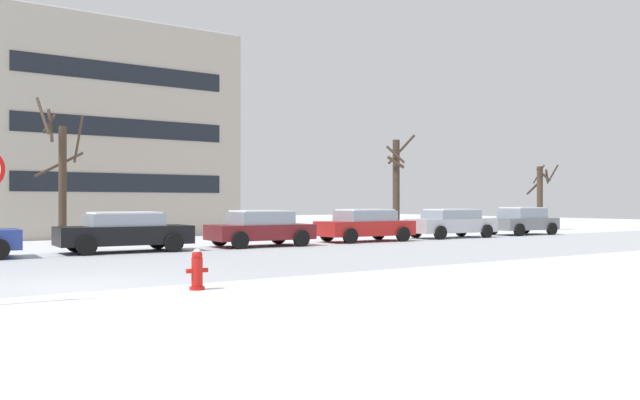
# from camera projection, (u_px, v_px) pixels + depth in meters

# --- Properties ---
(ground_plane) EXTENTS (120.00, 120.00, 0.00)m
(ground_plane) POSITION_uv_depth(u_px,v_px,m) (74.00, 286.00, 13.36)
(ground_plane) COLOR white
(road_surface) EXTENTS (80.00, 8.95, 0.00)m
(road_surface) POSITION_uv_depth(u_px,v_px,m) (39.00, 271.00, 16.24)
(road_surface) COLOR #B7BCC4
(road_surface) RESTS_ON ground
(fire_hydrant) EXTENTS (0.44, 0.30, 0.81)m
(fire_hydrant) POSITION_uv_depth(u_px,v_px,m) (197.00, 269.00, 12.81)
(fire_hydrant) COLOR red
(fire_hydrant) RESTS_ON ground
(parked_car_black) EXTENTS (4.51, 2.19, 1.38)m
(parked_car_black) POSITION_uv_depth(u_px,v_px,m) (125.00, 231.00, 22.46)
(parked_car_black) COLOR black
(parked_car_black) RESTS_ON ground
(parked_car_maroon) EXTENTS (4.07, 2.28, 1.40)m
(parked_car_maroon) POSITION_uv_depth(u_px,v_px,m) (260.00, 228.00, 25.40)
(parked_car_maroon) COLOR maroon
(parked_car_maroon) RESTS_ON ground
(parked_car_red) EXTENTS (4.34, 2.18, 1.42)m
(parked_car_red) POSITION_uv_depth(u_px,v_px,m) (365.00, 225.00, 28.51)
(parked_car_red) COLOR red
(parked_car_red) RESTS_ON ground
(parked_car_silver) EXTENTS (4.62, 2.14, 1.39)m
(parked_car_silver) POSITION_uv_depth(u_px,v_px,m) (451.00, 223.00, 31.50)
(parked_car_silver) COLOR silver
(parked_car_silver) RESTS_ON ground
(parked_car_gray) EXTENTS (3.88, 2.16, 1.46)m
(parked_car_gray) POSITION_uv_depth(u_px,v_px,m) (522.00, 221.00, 34.51)
(parked_car_gray) COLOR slate
(parked_car_gray) RESTS_ON ground
(tree_far_mid) EXTENTS (1.79, 1.75, 4.06)m
(tree_far_mid) POSITION_uv_depth(u_px,v_px,m) (540.00, 195.00, 40.40)
(tree_far_mid) COLOR #423326
(tree_far_mid) RESTS_ON ground
(tree_far_left) EXTENTS (1.87, 1.87, 5.81)m
(tree_far_left) POSITION_uv_depth(u_px,v_px,m) (61.00, 176.00, 25.37)
(tree_far_left) COLOR #423326
(tree_far_left) RESTS_ON ground
(tree_far_right) EXTENTS (1.83, 1.82, 5.41)m
(tree_far_right) POSITION_uv_depth(u_px,v_px,m) (396.00, 183.00, 35.13)
(tree_far_right) COLOR #423326
(tree_far_right) RESTS_ON ground
(building_far_right) EXTENTS (12.58, 11.51, 10.70)m
(building_far_right) POSITION_uv_depth(u_px,v_px,m) (91.00, 137.00, 36.20)
(building_far_right) COLOR #B2A899
(building_far_right) RESTS_ON ground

